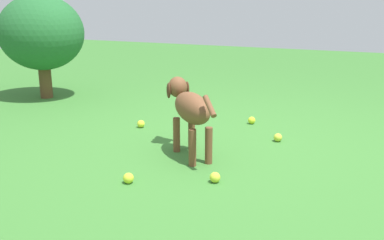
% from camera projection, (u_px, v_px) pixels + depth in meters
% --- Properties ---
extents(ground, '(14.00, 14.00, 0.00)m').
position_uv_depth(ground, '(232.00, 151.00, 3.23)').
color(ground, '#38722D').
extents(dog, '(0.60, 0.58, 0.53)m').
position_uv_depth(dog, '(190.00, 108.00, 3.04)').
color(dog, brown).
rests_on(dog, ground).
extents(tennis_ball_0, '(0.07, 0.07, 0.07)m').
position_uv_depth(tennis_ball_0, '(278.00, 137.00, 3.43)').
color(tennis_ball_0, '#C1D33A').
rests_on(tennis_ball_0, ground).
extents(tennis_ball_1, '(0.07, 0.07, 0.07)m').
position_uv_depth(tennis_ball_1, '(141.00, 124.00, 3.80)').
color(tennis_ball_1, '#CFDB30').
rests_on(tennis_ball_1, ground).
extents(tennis_ball_2, '(0.07, 0.07, 0.07)m').
position_uv_depth(tennis_ball_2, '(128.00, 178.00, 2.65)').
color(tennis_ball_2, '#C7DB31').
rests_on(tennis_ball_2, ground).
extents(tennis_ball_3, '(0.07, 0.07, 0.07)m').
position_uv_depth(tennis_ball_3, '(252.00, 120.00, 3.91)').
color(tennis_ball_3, '#CBDB2B').
rests_on(tennis_ball_3, ground).
extents(tennis_ball_4, '(0.07, 0.07, 0.07)m').
position_uv_depth(tennis_ball_4, '(215.00, 177.00, 2.66)').
color(tennis_ball_4, '#C3D936').
rests_on(tennis_ball_4, ground).
extents(shrub_near, '(0.96, 0.87, 1.14)m').
position_uv_depth(shrub_near, '(41.00, 33.00, 4.77)').
color(shrub_near, brown).
rests_on(shrub_near, ground).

